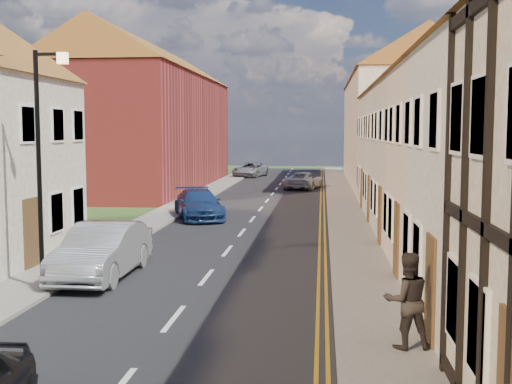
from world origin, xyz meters
TOP-DOWN VIEW (x-y plane):
  - road at (0.00, 30.00)m, footprint 7.00×90.00m
  - pavement_left at (-4.40, 30.00)m, footprint 1.80×90.00m
  - pavement_right at (4.40, 30.00)m, footprint 1.80×90.00m
  - cottage_r_pink at (9.30, 28.90)m, footprint 8.30×6.00m
  - cottage_r_white_far at (9.30, 34.30)m, footprint 8.30×5.20m
  - cottage_r_cream_far at (9.30, 39.70)m, footprint 8.30×6.00m
  - block_right_far at (9.30, 55.00)m, footprint 8.30×24.20m
  - block_left_far at (-9.30, 50.00)m, footprint 8.30×24.20m
  - lamppost at (-3.81, 20.00)m, footprint 0.88×0.15m
  - car_mid at (-2.91, 21.72)m, footprint 1.65×4.67m
  - car_far at (-2.55, 34.00)m, footprint 3.41×5.10m
  - car_distant at (-3.20, 61.59)m, footprint 3.17×5.15m
  - pedestrian_right at (4.79, 16.27)m, footprint 0.99×0.84m
  - car_distant_b at (1.95, 50.00)m, footprint 2.95×4.76m

SIDE VIEW (x-z plane):
  - road at x=0.00m, z-range 0.00..0.02m
  - pavement_left at x=-4.40m, z-range 0.00..0.12m
  - pavement_right at x=4.40m, z-range 0.00..0.12m
  - car_distant_b at x=1.95m, z-range 0.00..1.23m
  - car_distant at x=-3.20m, z-range 0.00..1.33m
  - car_far at x=-2.55m, z-range 0.00..1.37m
  - car_mid at x=-2.91m, z-range 0.00..1.54m
  - pedestrian_right at x=4.79m, z-range 0.12..1.92m
  - lamppost at x=-3.81m, z-range 0.54..6.54m
  - cottage_r_pink at x=9.30m, z-range -0.03..8.97m
  - cottage_r_cream_far at x=9.30m, z-range -0.03..8.97m
  - cottage_r_white_far at x=9.30m, z-range -0.02..8.98m
  - block_right_far at x=9.30m, z-range 0.04..10.54m
  - block_left_far at x=-9.30m, z-range 0.04..10.54m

